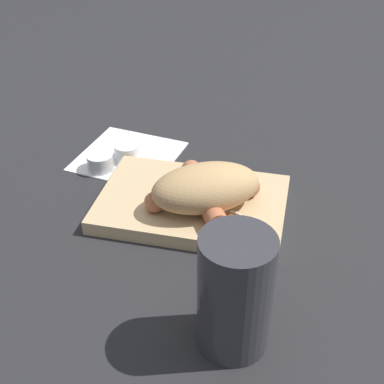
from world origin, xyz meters
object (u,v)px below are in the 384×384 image
object	(u,v)px
food_tray	(192,204)
condiment_cup_far	(100,163)
bread_roll	(206,188)
sausage	(203,194)
condiment_cup_near	(127,153)
drink_glass	(235,293)

from	to	relation	value
food_tray	condiment_cup_far	world-z (taller)	condiment_cup_far
bread_roll	condiment_cup_far	bearing A→B (deg)	-24.34
sausage	condiment_cup_near	world-z (taller)	sausage
condiment_cup_near	drink_glass	distance (m)	0.39
condiment_cup_near	drink_glass	size ratio (longest dim) A/B	0.30
bread_roll	sausage	distance (m)	0.02
food_tray	bread_roll	xyz separation A→B (m)	(-0.02, 0.01, 0.04)
food_tray	drink_glass	xyz separation A→B (m)	(-0.09, 0.21, 0.06)
condiment_cup_near	drink_glass	xyz separation A→B (m)	(-0.22, 0.32, 0.06)
food_tray	drink_glass	world-z (taller)	drink_glass
sausage	drink_glass	size ratio (longest dim) A/B	1.07
bread_roll	drink_glass	size ratio (longest dim) A/B	1.23
food_tray	sausage	world-z (taller)	sausage
bread_roll	sausage	size ratio (longest dim) A/B	1.15
food_tray	sausage	xyz separation A→B (m)	(-0.02, 0.01, 0.02)
sausage	condiment_cup_near	bearing A→B (deg)	-37.64
bread_roll	condiment_cup_near	distance (m)	0.20
drink_glass	sausage	bearing A→B (deg)	-69.91
condiment_cup_near	drink_glass	world-z (taller)	drink_glass
food_tray	sausage	size ratio (longest dim) A/B	1.75
bread_roll	sausage	xyz separation A→B (m)	(0.00, -0.01, -0.02)
condiment_cup_near	condiment_cup_far	world-z (taller)	same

